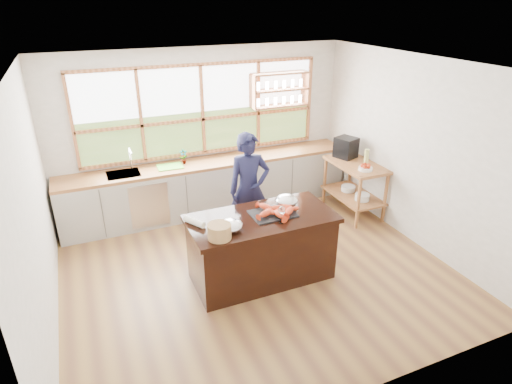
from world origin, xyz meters
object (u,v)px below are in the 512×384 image
espresso_machine (346,147)px  wicker_basket (219,231)px  island (261,247)px  cook (249,189)px

espresso_machine → wicker_basket: 3.31m
island → cook: 1.05m
espresso_machine → island: bearing=-166.7°
island → cook: bearing=76.9°
cook → wicker_basket: 1.52m
island → cook: cook is taller
cook → wicker_basket: bearing=-119.7°
island → cook: (0.22, 0.95, 0.39)m
espresso_machine → wicker_basket: size_ratio=1.26×
wicker_basket → island: bearing=23.6°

